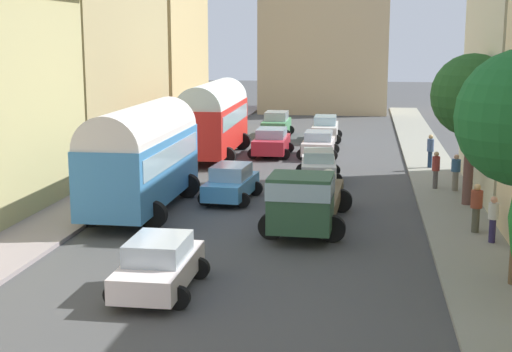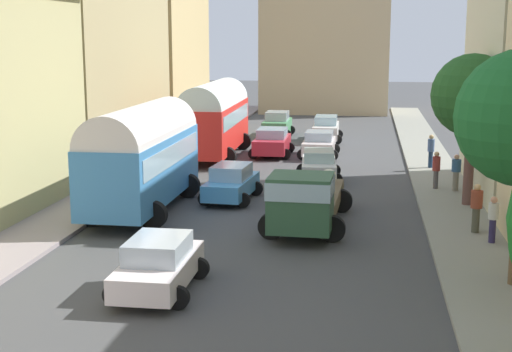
{
  "view_description": "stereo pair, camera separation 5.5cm",
  "coord_description": "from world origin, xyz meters",
  "px_view_note": "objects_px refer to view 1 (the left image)",
  "views": [
    {
      "loc": [
        3.81,
        -7.98,
        6.77
      ],
      "look_at": [
        0.0,
        17.43,
        1.85
      ],
      "focal_mm": 51.55,
      "sensor_mm": 36.0,
      "label": 1
    },
    {
      "loc": [
        3.86,
        -7.97,
        6.77
      ],
      "look_at": [
        0.0,
        17.43,
        1.85
      ],
      "focal_mm": 51.55,
      "sensor_mm": 36.0,
      "label": 2
    }
  ],
  "objects_px": {
    "car_2": "(325,129)",
    "pedestrian_4": "(430,150)",
    "parked_bus_1": "(214,116)",
    "car_5": "(272,142)",
    "car_6": "(276,124)",
    "cargo_truck_0": "(306,198)",
    "car_0": "(318,165)",
    "car_1": "(319,144)",
    "pedestrian_2": "(476,207)",
    "parked_bus_0": "(142,153)",
    "pedestrian_3": "(456,172)",
    "car_4": "(231,183)",
    "pedestrian_1": "(493,218)",
    "car_3": "(159,265)",
    "pedestrian_0": "(436,169)"
  },
  "relations": [
    {
      "from": "pedestrian_0",
      "to": "pedestrian_2",
      "type": "distance_m",
      "value": 7.35
    },
    {
      "from": "car_0",
      "to": "pedestrian_1",
      "type": "xyz_separation_m",
      "value": [
        6.32,
        -10.23,
        0.22
      ]
    },
    {
      "from": "cargo_truck_0",
      "to": "car_0",
      "type": "distance_m",
      "value": 9.17
    },
    {
      "from": "car_5",
      "to": "parked_bus_1",
      "type": "bearing_deg",
      "value": -165.67
    },
    {
      "from": "car_3",
      "to": "car_5",
      "type": "relative_size",
      "value": 0.96
    },
    {
      "from": "parked_bus_0",
      "to": "car_2",
      "type": "relative_size",
      "value": 1.99
    },
    {
      "from": "cargo_truck_0",
      "to": "car_2",
      "type": "relative_size",
      "value": 1.71
    },
    {
      "from": "car_2",
      "to": "pedestrian_4",
      "type": "height_order",
      "value": "pedestrian_4"
    },
    {
      "from": "car_4",
      "to": "car_2",
      "type": "bearing_deg",
      "value": 81.0
    },
    {
      "from": "pedestrian_2",
      "to": "pedestrian_3",
      "type": "relative_size",
      "value": 1.06
    },
    {
      "from": "car_2",
      "to": "pedestrian_1",
      "type": "height_order",
      "value": "pedestrian_1"
    },
    {
      "from": "car_6",
      "to": "pedestrian_3",
      "type": "distance_m",
      "value": 19.93
    },
    {
      "from": "cargo_truck_0",
      "to": "parked_bus_1",
      "type": "bearing_deg",
      "value": 112.89
    },
    {
      "from": "pedestrian_4",
      "to": "parked_bus_1",
      "type": "bearing_deg",
      "value": 167.69
    },
    {
      "from": "car_3",
      "to": "pedestrian_0",
      "type": "height_order",
      "value": "pedestrian_0"
    },
    {
      "from": "cargo_truck_0",
      "to": "car_2",
      "type": "xyz_separation_m",
      "value": [
        -0.61,
        22.55,
        -0.35
      ]
    },
    {
      "from": "car_4",
      "to": "pedestrian_1",
      "type": "relative_size",
      "value": 2.32
    },
    {
      "from": "car_5",
      "to": "pedestrian_2",
      "type": "xyz_separation_m",
      "value": [
        9.1,
        -16.02,
        0.25
      ]
    },
    {
      "from": "car_0",
      "to": "car_5",
      "type": "xyz_separation_m",
      "value": [
        -3.14,
        7.01,
        0.05
      ]
    },
    {
      "from": "car_4",
      "to": "parked_bus_1",
      "type": "bearing_deg",
      "value": 105.29
    },
    {
      "from": "parked_bus_0",
      "to": "car_2",
      "type": "bearing_deg",
      "value": 73.76
    },
    {
      "from": "pedestrian_2",
      "to": "pedestrian_1",
      "type": "bearing_deg",
      "value": -73.64
    },
    {
      "from": "parked_bus_0",
      "to": "pedestrian_3",
      "type": "distance_m",
      "value": 13.52
    },
    {
      "from": "pedestrian_3",
      "to": "pedestrian_4",
      "type": "bearing_deg",
      "value": 96.25
    },
    {
      "from": "parked_bus_0",
      "to": "car_0",
      "type": "bearing_deg",
      "value": 47.91
    },
    {
      "from": "car_3",
      "to": "car_6",
      "type": "distance_m",
      "value": 31.26
    },
    {
      "from": "car_6",
      "to": "pedestrian_1",
      "type": "distance_m",
      "value": 27.44
    },
    {
      "from": "parked_bus_1",
      "to": "pedestrian_1",
      "type": "distance_m",
      "value": 20.78
    },
    {
      "from": "car_5",
      "to": "car_6",
      "type": "xyz_separation_m",
      "value": [
        -0.72,
        8.23,
        0.05
      ]
    },
    {
      "from": "car_4",
      "to": "pedestrian_2",
      "type": "xyz_separation_m",
      "value": [
        9.28,
        -4.23,
        0.28
      ]
    },
    {
      "from": "car_2",
      "to": "pedestrian_2",
      "type": "xyz_separation_m",
      "value": [
        6.4,
        -22.41,
        0.21
      ]
    },
    {
      "from": "cargo_truck_0",
      "to": "pedestrian_2",
      "type": "height_order",
      "value": "cargo_truck_0"
    },
    {
      "from": "car_3",
      "to": "car_4",
      "type": "height_order",
      "value": "car_4"
    },
    {
      "from": "parked_bus_1",
      "to": "car_6",
      "type": "xyz_separation_m",
      "value": [
        2.46,
        9.04,
        -1.49
      ]
    },
    {
      "from": "car_1",
      "to": "pedestrian_2",
      "type": "xyz_separation_m",
      "value": [
        6.42,
        -15.98,
        0.3
      ]
    },
    {
      "from": "car_2",
      "to": "pedestrian_4",
      "type": "relative_size",
      "value": 2.3
    },
    {
      "from": "car_1",
      "to": "car_4",
      "type": "distance_m",
      "value": 12.09
    },
    {
      "from": "parked_bus_0",
      "to": "car_2",
      "type": "distance_m",
      "value": 21.38
    },
    {
      "from": "car_1",
      "to": "car_3",
      "type": "height_order",
      "value": "car_3"
    },
    {
      "from": "car_0",
      "to": "car_2",
      "type": "xyz_separation_m",
      "value": [
        -0.44,
        13.39,
        0.08
      ]
    },
    {
      "from": "car_6",
      "to": "cargo_truck_0",
      "type": "bearing_deg",
      "value": -80.62
    },
    {
      "from": "parked_bus_1",
      "to": "pedestrian_3",
      "type": "distance_m",
      "value": 14.94
    },
    {
      "from": "car_1",
      "to": "car_6",
      "type": "bearing_deg",
      "value": 112.4
    },
    {
      "from": "car_0",
      "to": "car_1",
      "type": "bearing_deg",
      "value": 93.7
    },
    {
      "from": "pedestrian_4",
      "to": "car_1",
      "type": "bearing_deg",
      "value": 150.51
    },
    {
      "from": "car_0",
      "to": "car_5",
      "type": "bearing_deg",
      "value": 114.13
    },
    {
      "from": "parked_bus_1",
      "to": "car_2",
      "type": "relative_size",
      "value": 2.19
    },
    {
      "from": "parked_bus_0",
      "to": "car_6",
      "type": "xyz_separation_m",
      "value": [
        2.54,
        22.33,
        -1.45
      ]
    },
    {
      "from": "car_0",
      "to": "car_2",
      "type": "distance_m",
      "value": 13.4
    },
    {
      "from": "pedestrian_2",
      "to": "car_3",
      "type": "bearing_deg",
      "value": -142.68
    }
  ]
}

